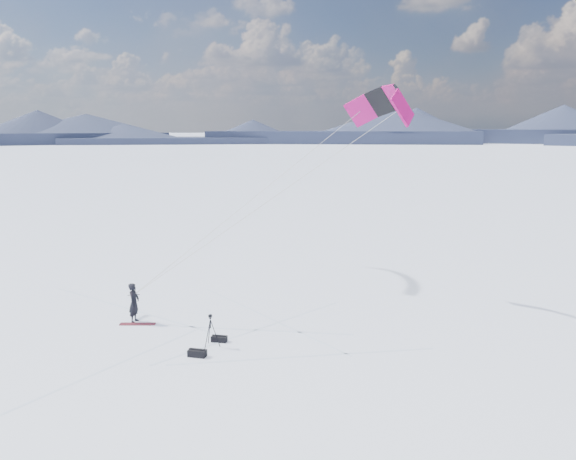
{
  "coord_description": "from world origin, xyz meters",
  "views": [
    {
      "loc": [
        5.76,
        -23.13,
        9.05
      ],
      "look_at": [
        4.88,
        3.48,
        4.16
      ],
      "focal_mm": 35.0,
      "sensor_mm": 36.0,
      "label": 1
    }
  ],
  "objects_px": {
    "gear_bag_a": "(197,353)",
    "gear_bag_b": "(219,339)",
    "tripod": "(211,326)",
    "snowkiter": "(135,322)",
    "snowboard": "(138,324)"
  },
  "relations": [
    {
      "from": "tripod",
      "to": "snowkiter",
      "type": "bearing_deg",
      "value": 147.54
    },
    {
      "from": "tripod",
      "to": "gear_bag_a",
      "type": "distance_m",
      "value": 1.36
    },
    {
      "from": "gear_bag_a",
      "to": "gear_bag_b",
      "type": "xyz_separation_m",
      "value": [
        0.64,
        1.61,
        -0.01
      ]
    },
    {
      "from": "gear_bag_b",
      "to": "gear_bag_a",
      "type": "bearing_deg",
      "value": -102.93
    },
    {
      "from": "snowboard",
      "to": "tripod",
      "type": "bearing_deg",
      "value": -34.92
    },
    {
      "from": "snowkiter",
      "to": "tripod",
      "type": "relative_size",
      "value": 1.36
    },
    {
      "from": "snowkiter",
      "to": "snowboard",
      "type": "height_order",
      "value": "snowkiter"
    },
    {
      "from": "snowboard",
      "to": "gear_bag_a",
      "type": "bearing_deg",
      "value": -47.63
    },
    {
      "from": "snowkiter",
      "to": "snowboard",
      "type": "xyz_separation_m",
      "value": [
        0.23,
        -0.34,
        0.02
      ]
    },
    {
      "from": "snowboard",
      "to": "tripod",
      "type": "xyz_separation_m",
      "value": [
        3.87,
        -2.52,
        0.88
      ]
    },
    {
      "from": "snowboard",
      "to": "gear_bag_b",
      "type": "relative_size",
      "value": 2.35
    },
    {
      "from": "gear_bag_a",
      "to": "snowboard",
      "type": "bearing_deg",
      "value": 145.31
    },
    {
      "from": "snowkiter",
      "to": "gear_bag_a",
      "type": "bearing_deg",
      "value": -131.06
    },
    {
      "from": "tripod",
      "to": "gear_bag_b",
      "type": "xyz_separation_m",
      "value": [
        0.26,
        0.53,
        -0.77
      ]
    },
    {
      "from": "snowkiter",
      "to": "tripod",
      "type": "distance_m",
      "value": 5.08
    }
  ]
}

